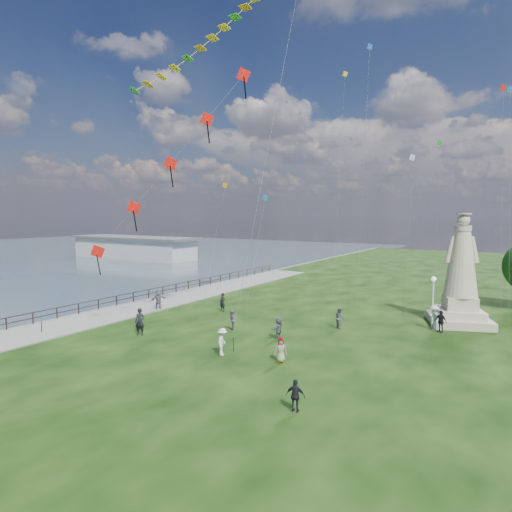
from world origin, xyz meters
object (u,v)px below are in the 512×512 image
Objects in this scene: statue at (461,283)px; person_7 at (340,318)px; person_8 at (434,317)px; person_3 at (296,396)px; pier_pavilion at (133,247)px; person_1 at (232,320)px; person_9 at (441,321)px; person_6 at (223,302)px; person_5 at (158,300)px; person_11 at (278,328)px; person_0 at (140,322)px; person_4 at (281,350)px; person_2 at (222,342)px; lamppost at (433,291)px.

statue reaches higher than person_7.
person_3 is at bearing -42.98° from person_8.
person_1 is (49.55, -35.07, -1.09)m from pier_pavilion.
person_6 is at bearing -144.23° from person_9.
person_11 is at bearing -81.69° from person_5.
person_9 is (17.85, 12.18, -0.17)m from person_0.
person_4 is at bearing 27.59° from person_11.
statue is 25.14m from person_5.
statue is at bearing 101.17° from person_9.
person_11 is (8.77, 4.33, -0.19)m from person_0.
person_3 is (9.91, -9.15, -0.03)m from person_1.
person_3 is at bearing -42.36° from person_0.
person_2 reaches higher than person_1.
person_11 is at bearing -113.50° from person_9.
person_3 is at bearing -37.95° from person_6.
person_8 is at bearing -59.05° from person_2.
person_3 is 0.88× the size of person_6.
lamppost is at bearing 19.78° from person_6.
person_2 is at bearing -27.30° from person_0.
statue is 2.21× the size of lamppost.
person_5 is 16.22m from person_7.
person_7 is at bearing -43.10° from person_2.
person_9 is (10.35, 12.53, -0.03)m from person_2.
person_8 reaches higher than person_9.
statue is 5.40× the size of person_9.
lamppost is at bearing 154.62° from person_9.
lamppost reaches higher than person_9.
person_7 is 7.21m from person_9.
pier_pavilion reaches higher than person_8.
person_9 reaches higher than person_11.
pier_pavilion is at bearing 152.35° from person_6.
person_6 is at bearing -112.61° from person_8.
person_11 is (-5.90, 9.03, 0.05)m from person_3.
person_4 is 0.84× the size of person_5.
person_1 is 1.04× the size of person_4.
person_2 is at bearing 111.86° from person_7.
person_6 reaches higher than person_3.
person_9 is 12.00m from person_11.
person_7 is at bearing -130.44° from person_9.
person_5 is at bearing -138.01° from person_1.
person_0 is (-18.68, -15.39, -2.29)m from statue.
statue is 16.94m from person_4.
lamppost is at bearing -103.62° from person_7.
lamppost is 22.89m from person_5.
person_11 is (13.50, -2.19, -0.09)m from person_5.
person_5 reaches higher than person_6.
lamppost is at bearing -57.32° from person_2.
person_9 is at bearing -58.41° from person_5.
person_4 is at bearing -34.96° from pier_pavilion.
person_8 is (9.83, 12.90, 0.11)m from person_2.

